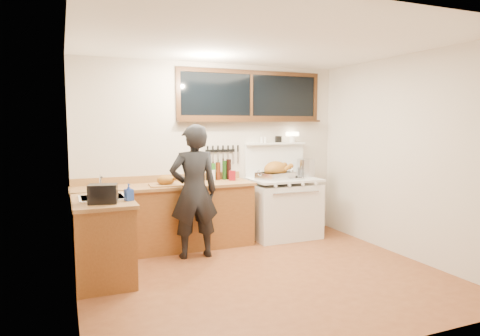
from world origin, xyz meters
name	(u,v)px	position (x,y,z in m)	size (l,w,h in m)	color
ground_plane	(265,277)	(0.00, 0.00, -0.01)	(4.00, 3.50, 0.02)	brown
room_shell	(266,130)	(0.00, 0.00, 1.65)	(4.10, 3.60, 2.65)	beige
counter_back	(166,217)	(-0.80, 1.45, 0.45)	(2.44, 0.64, 1.00)	brown
counter_left	(102,239)	(-1.70, 0.62, 0.45)	(0.64, 1.09, 0.90)	brown
sink_unit	(102,202)	(-1.68, 0.70, 0.85)	(0.50, 0.45, 0.37)	white
vintage_stove	(283,207)	(1.00, 1.41, 0.47)	(1.02, 0.74, 1.59)	white
back_window	(251,101)	(0.60, 1.72, 2.06)	(2.32, 0.13, 0.77)	black
left_doorway	(75,202)	(-1.99, -0.55, 1.09)	(0.02, 1.04, 2.17)	black
knife_strip	(222,151)	(0.12, 1.73, 1.31)	(0.52, 0.03, 0.28)	black
man	(194,192)	(-0.53, 0.98, 0.86)	(0.65, 0.44, 1.72)	black
soap_bottle	(129,192)	(-1.43, 0.41, 0.99)	(0.10, 0.10, 0.18)	#2244AD
toaster	(103,194)	(-1.70, 0.35, 1.00)	(0.32, 0.25, 0.20)	black
cutting_board	(166,182)	(-0.81, 1.34, 0.95)	(0.45, 0.35, 0.14)	olive
roast_turkey	(276,172)	(0.87, 1.41, 1.01)	(0.59, 0.51, 0.27)	silver
stockpot	(306,168)	(1.43, 1.50, 1.04)	(0.34, 0.34, 0.27)	silver
saucepan	(281,172)	(1.10, 1.66, 0.96)	(0.17, 0.29, 0.12)	silver
pot_lid	(297,178)	(1.16, 1.30, 0.91)	(0.26, 0.26, 0.04)	silver
coffee_tin	(232,176)	(0.20, 1.50, 0.97)	(0.12, 0.11, 0.14)	maroon
pitcher	(212,175)	(-0.07, 1.61, 0.98)	(0.08, 0.08, 0.15)	white
bottle_cluster	(221,171)	(0.07, 1.63, 1.03)	(0.39, 0.07, 0.30)	black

